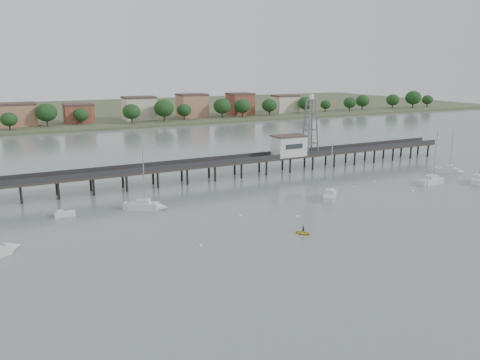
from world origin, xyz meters
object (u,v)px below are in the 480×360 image
(yellow_dinghy, at_px, (303,234))
(sailboat_c, at_px, (330,195))
(pier, at_px, (198,165))
(lattice_tower, at_px, (311,127))
(sailboat_e, at_px, (451,171))
(sailboat_f, at_px, (479,179))
(white_tender, at_px, (64,214))
(sailboat_b, at_px, (149,206))
(sailboat_d, at_px, (435,181))

(yellow_dinghy, bearing_deg, sailboat_c, 9.43)
(pier, xyz_separation_m, lattice_tower, (31.50, 0.00, 7.31))
(sailboat_e, relative_size, sailboat_c, 0.85)
(pier, distance_m, sailboat_c, 32.09)
(lattice_tower, height_order, sailboat_e, lattice_tower)
(sailboat_e, xyz_separation_m, sailboat_f, (-1.97, -9.52, -0.01))
(yellow_dinghy, bearing_deg, white_tender, 108.83)
(sailboat_b, xyz_separation_m, sailboat_c, (35.92, -8.63, 0.00))
(pier, bearing_deg, sailboat_b, -134.68)
(pier, distance_m, sailboat_e, 64.28)
(sailboat_f, bearing_deg, sailboat_c, 146.37)
(lattice_tower, distance_m, sailboat_f, 42.03)
(sailboat_c, distance_m, yellow_dinghy, 23.12)
(sailboat_f, height_order, white_tender, sailboat_f)
(pier, relative_size, sailboat_b, 11.82)
(pier, height_order, sailboat_b, sailboat_b)
(white_tender, relative_size, yellow_dinghy, 1.50)
(lattice_tower, distance_m, sailboat_e, 37.33)
(sailboat_d, height_order, sailboat_c, sailboat_d)
(pier, xyz_separation_m, white_tender, (-31.62, -14.15, -3.36))
(pier, relative_size, sailboat_e, 13.88)
(sailboat_f, bearing_deg, sailboat_b, 143.14)
(lattice_tower, height_order, white_tender, lattice_tower)
(sailboat_d, height_order, sailboat_e, sailboat_d)
(lattice_tower, distance_m, sailboat_c, 30.11)
(pier, xyz_separation_m, yellow_dinghy, (2.15, -40.96, -3.79))
(lattice_tower, relative_size, sailboat_d, 1.19)
(sailboat_d, xyz_separation_m, sailboat_b, (-65.09, 9.62, 0.00))
(sailboat_e, xyz_separation_m, sailboat_c, (-41.51, -4.81, -0.01))
(sailboat_f, bearing_deg, yellow_dinghy, 163.95)
(pier, height_order, sailboat_f, sailboat_f)
(sailboat_b, relative_size, yellow_dinghy, 5.22)
(sailboat_b, bearing_deg, sailboat_f, 20.73)
(lattice_tower, height_order, sailboat_b, lattice_tower)
(lattice_tower, bearing_deg, sailboat_d, -57.33)
(sailboat_d, height_order, yellow_dinghy, sailboat_d)
(sailboat_d, xyz_separation_m, sailboat_e, (12.34, 5.80, 0.01))
(white_tender, bearing_deg, lattice_tower, 14.75)
(sailboat_d, relative_size, white_tender, 3.57)
(sailboat_d, height_order, sailboat_b, sailboat_d)
(sailboat_b, xyz_separation_m, yellow_dinghy, (18.79, -24.14, -0.64))
(sailboat_c, bearing_deg, lattice_tower, 16.90)
(sailboat_e, height_order, sailboat_f, sailboat_f)
(sailboat_d, relative_size, sailboat_e, 1.20)
(sailboat_e, bearing_deg, lattice_tower, -176.79)
(yellow_dinghy, bearing_deg, sailboat_e, -13.62)
(sailboat_b, height_order, yellow_dinghy, sailboat_b)
(sailboat_e, xyz_separation_m, yellow_dinghy, (-58.65, -20.31, -0.66))
(sailboat_e, bearing_deg, white_tender, -145.64)
(sailboat_b, relative_size, sailboat_f, 1.01)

